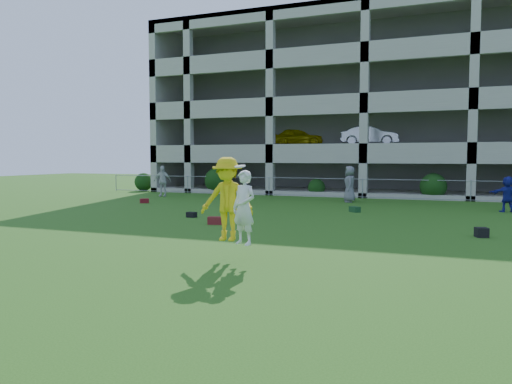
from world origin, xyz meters
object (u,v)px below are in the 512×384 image
at_px(bystander_b, 162,181).
at_px(frisbee_contest, 230,201).
at_px(bystander_c, 350,184).
at_px(crate_d, 482,232).
at_px(bystander_d, 507,194).
at_px(parking_garage, 383,110).

bearing_deg(bystander_b, frisbee_contest, -69.27).
relative_size(bystander_c, crate_d, 5.68).
bearing_deg(bystander_d, parking_garage, -79.87).
bearing_deg(frisbee_contest, crate_d, 45.98).
bearing_deg(frisbee_contest, parking_garage, 90.38).
xyz_separation_m(bystander_b, parking_garage, (11.95, 11.94, 5.05)).
distance_m(bystander_c, frisbee_contest, 16.46).
bearing_deg(bystander_c, crate_d, 13.33).
height_order(bystander_c, crate_d, bystander_c).
bearing_deg(bystander_b, bystander_d, -21.98).
height_order(bystander_b, bystander_d, bystander_b).
distance_m(bystander_b, bystander_d, 19.43).
bearing_deg(parking_garage, crate_d, -74.91).
xyz_separation_m(bystander_c, crate_d, (6.15, -10.47, -0.84)).
relative_size(crate_d, frisbee_contest, 0.17).
bearing_deg(crate_d, bystander_b, 150.38).
relative_size(bystander_d, frisbee_contest, 0.80).
height_order(bystander_b, bystander_c, bystander_c).
distance_m(bystander_b, bystander_c, 11.77).
distance_m(bystander_b, frisbee_contest, 20.22).
bearing_deg(bystander_c, parking_garage, 161.98).
distance_m(crate_d, frisbee_contest, 8.42).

